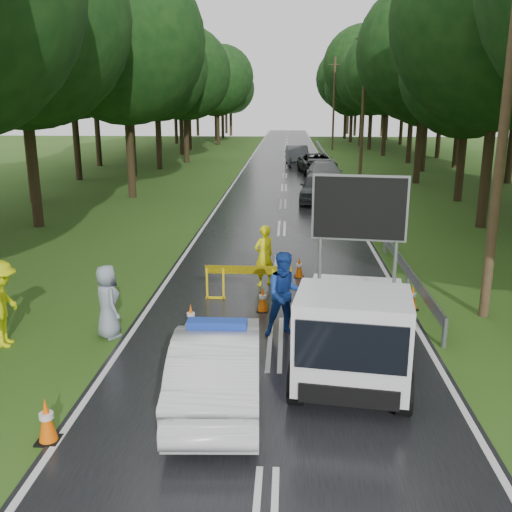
# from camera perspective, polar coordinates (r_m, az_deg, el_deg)

# --- Properties ---
(ground) EXTENTS (160.00, 160.00, 0.00)m
(ground) POSITION_cam_1_polar(r_m,az_deg,el_deg) (12.87, 1.92, -8.74)
(ground) COLOR #284B15
(ground) RESTS_ON ground
(road) EXTENTS (7.00, 140.00, 0.02)m
(road) POSITION_cam_1_polar(r_m,az_deg,el_deg) (42.09, 2.89, 8.02)
(road) COLOR black
(road) RESTS_ON ground
(guardrail) EXTENTS (0.12, 60.06, 0.70)m
(guardrail) POSITION_cam_1_polar(r_m,az_deg,el_deg) (41.84, 8.03, 8.59)
(guardrail) COLOR gray
(guardrail) RESTS_ON ground
(utility_pole_near) EXTENTS (1.40, 0.24, 10.00)m
(utility_pole_near) POSITION_cam_1_polar(r_m,az_deg,el_deg) (14.64, 23.73, 13.35)
(utility_pole_near) COLOR #44311F
(utility_pole_near) RESTS_ON ground
(utility_pole_mid) EXTENTS (1.40, 0.24, 10.00)m
(utility_pole_mid) POSITION_cam_1_polar(r_m,az_deg,el_deg) (40.08, 10.68, 14.67)
(utility_pole_mid) COLOR #44311F
(utility_pole_mid) RESTS_ON ground
(utility_pole_far) EXTENTS (1.40, 0.24, 10.00)m
(utility_pole_far) POSITION_cam_1_polar(r_m,az_deg,el_deg) (65.95, 7.79, 14.87)
(utility_pole_far) COLOR #44311F
(utility_pole_far) RESTS_ON ground
(police_sedan) EXTENTS (1.71, 4.30, 1.53)m
(police_sedan) POSITION_cam_1_polar(r_m,az_deg,el_deg) (10.32, -3.83, -10.79)
(police_sedan) COLOR silver
(police_sedan) RESTS_ON ground
(work_truck) EXTENTS (2.68, 4.93, 3.75)m
(work_truck) POSITION_cam_1_polar(r_m,az_deg,el_deg) (11.28, 9.70, -6.90)
(work_truck) COLOR gray
(work_truck) RESTS_ON ground
(barrier) EXTENTS (2.33, 0.06, 0.96)m
(barrier) POSITION_cam_1_polar(r_m,az_deg,el_deg) (15.34, -0.79, -1.84)
(barrier) COLOR yellow
(barrier) RESTS_ON ground
(officer) EXTENTS (0.79, 0.74, 1.81)m
(officer) POSITION_cam_1_polar(r_m,az_deg,el_deg) (16.50, 0.80, 0.02)
(officer) COLOR #FFF70D
(officer) RESTS_ON ground
(civilian) EXTENTS (1.11, 0.95, 1.97)m
(civilian) POSITION_cam_1_polar(r_m,az_deg,el_deg) (12.97, 2.97, -3.87)
(civilian) COLOR navy
(civilian) RESTS_ON ground
(bystander_left) EXTENTS (0.88, 1.33, 1.93)m
(bystander_left) POSITION_cam_1_polar(r_m,az_deg,el_deg) (13.60, -23.99, -4.40)
(bystander_left) COLOR #D0DD0C
(bystander_left) RESTS_ON ground
(bystander_right) EXTENTS (0.92, 0.99, 1.70)m
(bystander_right) POSITION_cam_1_polar(r_m,az_deg,el_deg) (13.34, -14.62, -4.43)
(bystander_right) COLOR gray
(bystander_right) RESTS_ON ground
(queue_car_first) EXTENTS (2.20, 4.66, 1.54)m
(queue_car_first) POSITION_cam_1_polar(r_m,az_deg,el_deg) (31.08, 6.18, 6.83)
(queue_car_first) COLOR #393B3F
(queue_car_first) RESTS_ON ground
(queue_car_second) EXTENTS (2.33, 5.34, 1.53)m
(queue_car_second) POSITION_cam_1_polar(r_m,az_deg,el_deg) (37.23, 6.90, 8.17)
(queue_car_second) COLOR #93969A
(queue_car_second) RESTS_ON ground
(queue_car_third) EXTENTS (3.02, 5.57, 1.48)m
(queue_car_third) POSITION_cam_1_polar(r_m,az_deg,el_deg) (43.59, 6.12, 9.16)
(queue_car_third) COLOR black
(queue_car_third) RESTS_ON ground
(queue_car_fourth) EXTENTS (2.12, 5.10, 1.64)m
(queue_car_fourth) POSITION_cam_1_polar(r_m,az_deg,el_deg) (49.50, 4.15, 10.00)
(queue_car_fourth) COLOR #3C4044
(queue_car_fourth) RESTS_ON ground
(cone_near_left) EXTENTS (0.36, 0.36, 0.76)m
(cone_near_left) POSITION_cam_1_polar(r_m,az_deg,el_deg) (9.88, -20.19, -15.19)
(cone_near_left) COLOR black
(cone_near_left) RESTS_ON ground
(cone_center) EXTENTS (0.32, 0.32, 0.68)m
(cone_center) POSITION_cam_1_polar(r_m,az_deg,el_deg) (14.62, 0.68, -4.37)
(cone_center) COLOR black
(cone_center) RESTS_ON ground
(cone_far) EXTENTS (0.31, 0.31, 0.66)m
(cone_far) POSITION_cam_1_polar(r_m,az_deg,el_deg) (17.47, 4.34, -1.16)
(cone_far) COLOR black
(cone_far) RESTS_ON ground
(cone_left_mid) EXTENTS (0.31, 0.31, 0.65)m
(cone_left_mid) POSITION_cam_1_polar(r_m,az_deg,el_deg) (13.55, -6.53, -6.12)
(cone_left_mid) COLOR black
(cone_left_mid) RESTS_ON ground
(cone_right) EXTENTS (0.31, 0.31, 0.66)m
(cone_right) POSITION_cam_1_polar(r_m,az_deg,el_deg) (15.34, 15.37, -4.01)
(cone_right) COLOR black
(cone_right) RESTS_ON ground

